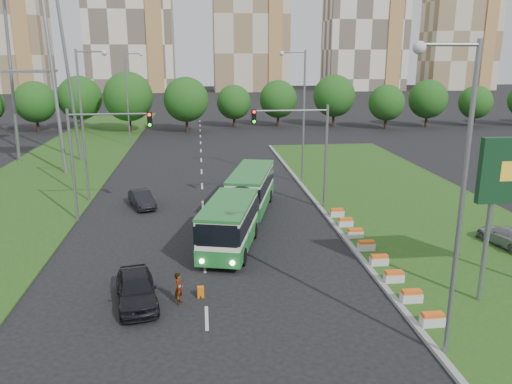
{
  "coord_description": "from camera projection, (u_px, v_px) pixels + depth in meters",
  "views": [
    {
      "loc": [
        -3.06,
        -26.36,
        11.4
      ],
      "look_at": [
        0.59,
        5.88,
        2.6
      ],
      "focal_mm": 35.0,
      "sensor_mm": 36.0,
      "label": 1
    }
  ],
  "objects": [
    {
      "name": "tree_line",
      "position": [
        279.0,
        101.0,
        81.25
      ],
      "size": [
        120.0,
        8.0,
        9.0
      ],
      "primitive_type": null,
      "color": "#1B5215",
      "rests_on": "ground"
    },
    {
      "name": "car_left_far",
      "position": [
        142.0,
        199.0,
        39.05
      ],
      "size": [
        2.63,
        4.18,
        1.3
      ],
      "primitive_type": "imported",
      "rotation": [
        0.0,
        0.0,
        0.34
      ],
      "color": "black",
      "rests_on": "ground"
    },
    {
      "name": "apartment_tower_west",
      "position": [
        1.0,
        16.0,
        159.11
      ],
      "size": [
        26.0,
        15.0,
        48.0
      ],
      "primitive_type": "cube",
      "color": "beige",
      "rests_on": "ground"
    },
    {
      "name": "grass_median",
      "position": [
        416.0,
        212.0,
        37.66
      ],
      "size": [
        14.0,
        60.0,
        0.15
      ],
      "primitive_type": "cube",
      "color": "#224F16",
      "rests_on": "ground"
    },
    {
      "name": "car_median",
      "position": [
        508.0,
        236.0,
        30.6
      ],
      "size": [
        2.52,
        4.55,
        1.25
      ],
      "primitive_type": "imported",
      "rotation": [
        0.0,
        0.0,
        3.33
      ],
      "color": "#92959A",
      "rests_on": "grass_median"
    },
    {
      "name": "apartment_tower_cwest",
      "position": [
        129.0,
        11.0,
        162.93
      ],
      "size": [
        28.0,
        15.0,
        52.0
      ],
      "primitive_type": "cube",
      "color": "silver",
      "rests_on": "ground"
    },
    {
      "name": "street_lamps",
      "position": [
        201.0,
        134.0,
        36.29
      ],
      "size": [
        36.0,
        60.0,
        12.0
      ],
      "primitive_type": null,
      "color": "gray",
      "rests_on": "ground"
    },
    {
      "name": "traffic_mast_left",
      "position": [
        95.0,
        147.0,
        34.7
      ],
      "size": [
        5.76,
        0.32,
        8.0
      ],
      "color": "gray",
      "rests_on": "ground"
    },
    {
      "name": "median_kerb",
      "position": [
        326.0,
        215.0,
        36.91
      ],
      "size": [
        0.3,
        60.0,
        0.18
      ],
      "primitive_type": "cube",
      "color": "gray",
      "rests_on": "ground"
    },
    {
      "name": "midrise_east",
      "position": [
        460.0,
        32.0,
        176.98
      ],
      "size": [
        24.0,
        14.0,
        40.0
      ],
      "primitive_type": "cube",
      "color": "beige",
      "rests_on": "ground"
    },
    {
      "name": "lane_markings",
      "position": [
        202.0,
        181.0,
        47.45
      ],
      "size": [
        0.2,
        100.0,
        0.01
      ],
      "primitive_type": null,
      "color": "beige",
      "rests_on": "ground"
    },
    {
      "name": "left_verge",
      "position": [
        53.0,
        173.0,
        50.61
      ],
      "size": [
        12.0,
        110.0,
        0.1
      ],
      "primitive_type": "cube",
      "color": "#224F16",
      "rests_on": "ground"
    },
    {
      "name": "articulated_bus",
      "position": [
        240.0,
        203.0,
        34.38
      ],
      "size": [
        2.55,
        16.34,
        2.69
      ],
      "rotation": [
        0.0,
        0.0,
        -0.25
      ],
      "color": "white",
      "rests_on": "ground"
    },
    {
      "name": "flower_planters",
      "position": [
        372.0,
        252.0,
        28.92
      ],
      "size": [
        1.1,
        15.9,
        0.6
      ],
      "primitive_type": null,
      "color": "silver",
      "rests_on": "grass_median"
    },
    {
      "name": "apartment_tower_ceast",
      "position": [
        250.0,
        15.0,
        167.53
      ],
      "size": [
        25.0,
        15.0,
        50.0
      ],
      "primitive_type": "cube",
      "color": "beige",
      "rests_on": "ground"
    },
    {
      "name": "apartment_tower_east",
      "position": [
        365.0,
        21.0,
        172.27
      ],
      "size": [
        27.0,
        15.0,
        47.0
      ],
      "primitive_type": "cube",
      "color": "silver",
      "rests_on": "ground"
    },
    {
      "name": "pedestrian",
      "position": [
        179.0,
        288.0,
        23.68
      ],
      "size": [
        0.49,
        0.64,
        1.57
      ],
      "primitive_type": "imported",
      "rotation": [
        0.0,
        0.0,
        1.37
      ],
      "color": "gray",
      "rests_on": "ground"
    },
    {
      "name": "car_left_near",
      "position": [
        136.0,
        289.0,
        23.65
      ],
      "size": [
        2.63,
        4.77,
        1.54
      ],
      "primitive_type": "imported",
      "rotation": [
        0.0,
        0.0,
        0.19
      ],
      "color": "black",
      "rests_on": "ground"
    },
    {
      "name": "shopping_trolley",
      "position": [
        201.0,
        292.0,
        24.43
      ],
      "size": [
        0.32,
        0.34,
        0.55
      ],
      "rotation": [
        0.0,
        0.0,
        0.03
      ],
      "color": "orange",
      "rests_on": "ground"
    },
    {
      "name": "traffic_mast_median",
      "position": [
        305.0,
        141.0,
        37.31
      ],
      "size": [
        5.76,
        0.32,
        8.0
      ],
      "color": "gray",
      "rests_on": "ground"
    },
    {
      "name": "ground",
      "position": [
        257.0,
        263.0,
        28.6
      ],
      "size": [
        360.0,
        360.0,
        0.0
      ],
      "primitive_type": "plane",
      "color": "black",
      "rests_on": "ground"
    }
  ]
}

